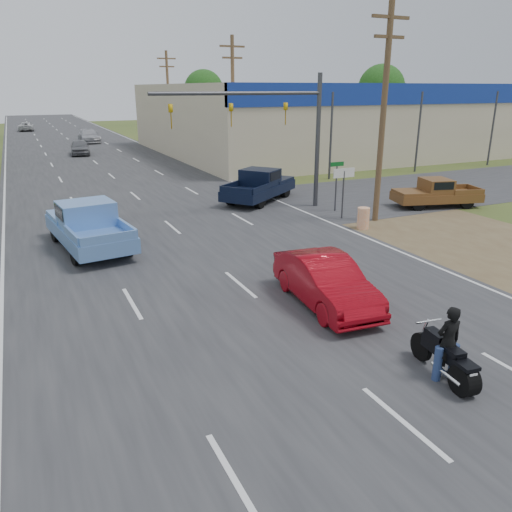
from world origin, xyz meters
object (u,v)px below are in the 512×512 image
red_convertible (326,282)px  rider (448,346)px  motorcycle (448,361)px  distant_car_grey (80,147)px  blue_pickup (87,225)px  distant_car_silver (89,136)px  navy_pickup (260,185)px  distant_car_white (26,127)px  brown_pickup (435,193)px

red_convertible → rider: size_ratio=2.70×
motorcycle → distant_car_grey: (-2.38, 45.26, 0.23)m
rider → distant_car_grey: rider is taller
rider → blue_pickup: (-5.85, 13.59, 0.14)m
motorcycle → blue_pickup: blue_pickup is taller
blue_pickup → distant_car_silver: 43.74m
navy_pickup → distant_car_silver: bearing=149.6°
motorcycle → navy_pickup: navy_pickup is taller
motorcycle → distant_car_white: distant_car_white is taller
blue_pickup → distant_car_white: 65.20m
red_convertible → navy_pickup: (4.66, 14.14, 0.18)m
navy_pickup → brown_pickup: (7.99, -5.54, -0.14)m
red_convertible → rider: 4.61m
navy_pickup → brown_pickup: size_ratio=1.14×
rider → navy_pickup: (4.44, 18.74, 0.09)m
motorcycle → distant_car_white: (-6.24, 78.84, 0.15)m
brown_pickup → distant_car_grey: 35.27m
blue_pickup → navy_pickup: blue_pickup is taller
brown_pickup → distant_car_silver: brown_pickup is taller
red_convertible → navy_pickup: size_ratio=0.79×
red_convertible → motorcycle: (0.21, -4.66, -0.25)m
distant_car_grey → distant_car_white: bearing=102.0°
rider → blue_pickup: bearing=-59.2°
red_convertible → distant_car_silver: distant_car_silver is taller
red_convertible → distant_car_white: red_convertible is taller
rider → distant_car_silver: size_ratio=0.31×
brown_pickup → distant_car_silver: 45.45m
blue_pickup → distant_car_grey: bearing=76.7°
motorcycle → distant_car_silver: size_ratio=0.42×
motorcycle → distant_car_grey: size_ratio=0.52×
red_convertible → distant_car_silver: bearing=94.7°
distant_car_white → distant_car_silver: bearing=109.1°
brown_pickup → navy_pickup: bearing=71.3°
brown_pickup → motorcycle: bearing=152.8°
distant_car_grey → distant_car_white: 33.80m
red_convertible → navy_pickup: bearing=76.8°
rider → distant_car_white: bearing=-78.0°
blue_pickup → distant_car_grey: blue_pickup is taller
rider → distant_car_silver: rider is taller
navy_pickup → distant_car_grey: size_ratio=1.33×
distant_car_silver → brown_pickup: bearing=-74.4°
distant_car_white → navy_pickup: bearing=103.1°
blue_pickup → navy_pickup: (10.29, 5.15, -0.05)m
navy_pickup → motorcycle: bearing=-50.3°
blue_pickup → brown_pickup: blue_pickup is taller
blue_pickup → distant_car_silver: (5.91, 43.34, -0.20)m
red_convertible → distant_car_grey: 40.66m
blue_pickup → distant_car_white: bearing=83.3°
blue_pickup → distant_car_white: size_ratio=1.30×
rider → distant_car_grey: bearing=-79.5°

